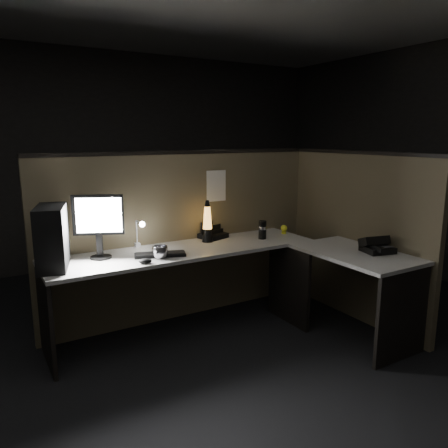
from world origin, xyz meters
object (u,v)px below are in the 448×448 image
pc_tower (52,237)px  desk_phone (376,246)px  keyboard (160,255)px  monitor (98,220)px  lava_lamp (207,225)px

pc_tower → desk_phone: pc_tower is taller
pc_tower → keyboard: size_ratio=1.12×
monitor → keyboard: bearing=-0.2°
lava_lamp → desk_phone: (1.01, -1.01, -0.10)m
monitor → keyboard: monitor is taller
pc_tower → lava_lamp: bearing=21.1°
monitor → lava_lamp: size_ratio=1.32×
monitor → lava_lamp: monitor is taller
monitor → keyboard: (0.42, -0.19, -0.29)m
monitor → keyboard: 0.54m
pc_tower → desk_phone: (2.33, -0.89, -0.17)m
pc_tower → desk_phone: bearing=-4.9°
lava_lamp → desk_phone: 1.43m
pc_tower → lava_lamp: pc_tower is taller
lava_lamp → pc_tower: bearing=-174.9°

